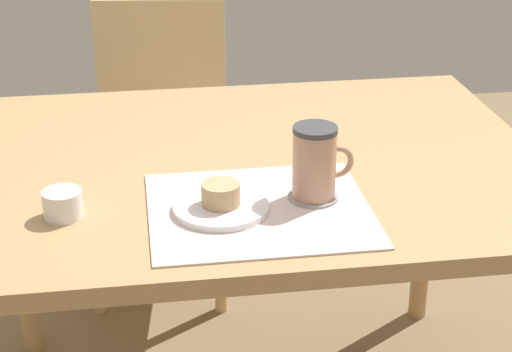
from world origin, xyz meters
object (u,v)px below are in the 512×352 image
at_px(pastry, 221,194).
at_px(coffee_mug, 315,162).
at_px(dining_table, 251,188).
at_px(sugar_bowl, 63,204).
at_px(wooden_chair, 160,131).
at_px(pastry_plate, 221,207).

bearing_deg(pastry, coffee_mug, 7.86).
relative_size(dining_table, sugar_bowl, 17.03).
bearing_deg(sugar_bowl, coffee_mug, -0.07).
height_order(wooden_chair, pastry_plate, wooden_chair).
relative_size(dining_table, pastry, 17.24).
bearing_deg(pastry, pastry_plate, 0.00).
bearing_deg(sugar_bowl, pastry_plate, -5.11).
bearing_deg(pastry, wooden_chair, 94.11).
bearing_deg(wooden_chair, pastry_plate, 101.40).
distance_m(dining_table, wooden_chair, 0.81).
relative_size(pastry, sugar_bowl, 0.99).
xyz_separation_m(wooden_chair, pastry_plate, (0.07, -1.01, 0.25)).
bearing_deg(wooden_chair, sugar_bowl, 85.50).
bearing_deg(wooden_chair, coffee_mug, 111.44).
xyz_separation_m(pastry_plate, coffee_mug, (0.18, 0.02, 0.07)).
bearing_deg(dining_table, pastry_plate, -110.58).
distance_m(coffee_mug, sugar_bowl, 0.46).
distance_m(dining_table, coffee_mug, 0.27).
relative_size(wooden_chair, pastry_plate, 4.81).
bearing_deg(pastry, sugar_bowl, 174.89).
height_order(dining_table, coffee_mug, coffee_mug).
height_order(pastry_plate, sugar_bowl, sugar_bowl).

